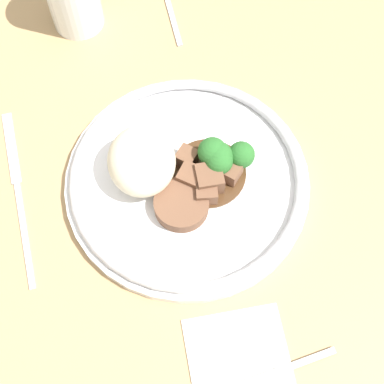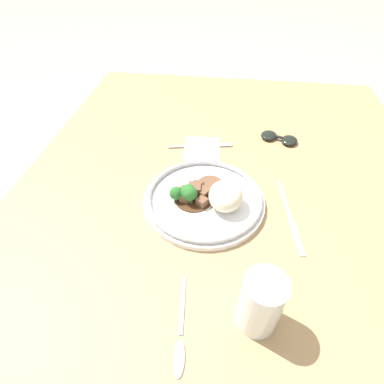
{
  "view_description": "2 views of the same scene",
  "coord_description": "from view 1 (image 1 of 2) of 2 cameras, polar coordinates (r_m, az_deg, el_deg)",
  "views": [
    {
      "loc": [
        -0.24,
        -0.02,
        0.61
      ],
      "look_at": [
        -0.0,
        -0.05,
        0.07
      ],
      "focal_mm": 50.0,
      "sensor_mm": 36.0,
      "label": 1
    },
    {
      "loc": [
        0.52,
        -0.01,
        0.55
      ],
      "look_at": [
        0.03,
        -0.08,
        0.07
      ],
      "focal_mm": 28.0,
      "sensor_mm": 36.0,
      "label": 2
    }
  ],
  "objects": [
    {
      "name": "dining_table",
      "position": [
        0.64,
        -4.6,
        -2.43
      ],
      "size": [
        1.4,
        1.06,
        0.04
      ],
      "color": "tan",
      "rests_on": "ground"
    },
    {
      "name": "plate",
      "position": [
        0.61,
        -0.92,
        1.68
      ],
      "size": [
        0.28,
        0.28,
        0.07
      ],
      "color": "white",
      "rests_on": "dining_table"
    },
    {
      "name": "knife",
      "position": [
        0.66,
        -18.1,
        0.39
      ],
      "size": [
        0.23,
        0.04,
        0.0
      ],
      "rotation": [
        0.0,
        0.0,
        0.14
      ],
      "color": "#B7B7BC",
      "rests_on": "dining_table"
    },
    {
      "name": "napkin",
      "position": [
        0.57,
        5.27,
        -18.43
      ],
      "size": [
        0.13,
        0.11,
        0.0
      ],
      "color": "silver",
      "rests_on": "dining_table"
    },
    {
      "name": "ground_plane",
      "position": [
        0.65,
        -4.48,
        -3.06
      ],
      "size": [
        8.0,
        8.0,
        0.0
      ],
      "primitive_type": "plane",
      "color": "tan"
    }
  ]
}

